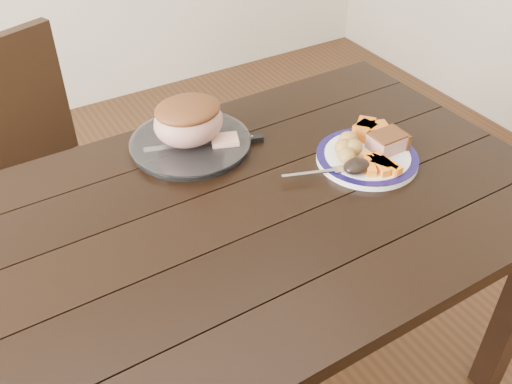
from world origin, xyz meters
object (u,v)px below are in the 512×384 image
chair_far (40,170)px  dinner_plate (367,158)px  fork (322,172)px  roast_joint (189,122)px  carving_knife (227,142)px  dining_table (223,245)px  serving_platter (190,144)px  pork_slice (387,142)px

chair_far → dinner_plate: (0.70, -0.73, 0.23)m
fork → roast_joint: roast_joint is taller
chair_far → carving_knife: (0.43, -0.48, 0.23)m
dinner_plate → carving_knife: (-0.27, 0.25, -0.00)m
chair_far → roast_joint: bearing=107.0°
dining_table → serving_platter: (0.06, 0.29, 0.10)m
carving_knife → dinner_plate: bearing=-24.3°
dining_table → dinner_plate: bearing=-0.1°
serving_platter → carving_knife: (0.09, -0.04, -0.00)m
fork → dining_table: bearing=-161.3°
dinner_plate → pork_slice: bearing=-4.8°
chair_far → roast_joint: (0.34, -0.44, 0.30)m
dinner_plate → fork: 0.15m
fork → carving_knife: (-0.13, 0.26, -0.01)m
dining_table → serving_platter: 0.31m
fork → serving_platter: bearing=145.9°
dinner_plate → fork: size_ratio=1.51×
roast_joint → chair_far: bearing=127.6°
roast_joint → serving_platter: bearing=0.0°
dinner_plate → carving_knife: 0.37m
dinner_plate → roast_joint: roast_joint is taller
carving_knife → chair_far: bearing=150.2°
dining_table → dinner_plate: size_ratio=6.17×
serving_platter → roast_joint: 0.07m
chair_far → pork_slice: 1.09m
pork_slice → fork: bearing=179.4°
dining_table → chair_far: (-0.28, 0.73, -0.13)m
dining_table → pork_slice: bearing=-0.6°
serving_platter → chair_far: bearing=127.6°
pork_slice → roast_joint: size_ratio=0.47×
fork → carving_knife: 0.29m
fork → roast_joint: bearing=145.9°
dining_table → serving_platter: bearing=78.0°
serving_platter → roast_joint: bearing=0.0°
chair_far → dining_table: bearing=90.2°
serving_platter → fork: bearing=-53.4°
dining_table → pork_slice: (0.48, -0.01, 0.13)m
dining_table → fork: size_ratio=9.30×
dinner_plate → serving_platter: bearing=141.3°
chair_far → carving_knife: chair_far is taller
chair_far → carving_knife: size_ratio=3.00×
dining_table → fork: fork is taller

